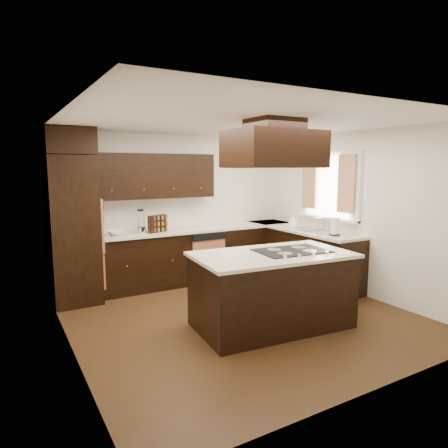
{
  "coord_description": "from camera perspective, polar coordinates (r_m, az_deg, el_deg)",
  "views": [
    {
      "loc": [
        -2.72,
        -4.28,
        1.96
      ],
      "look_at": [
        0.1,
        0.6,
        1.15
      ],
      "focal_mm": 32.0,
      "sensor_mm": 36.0,
      "label": 1
    }
  ],
  "objects": [
    {
      "name": "floor",
      "position": [
        5.44,
        2.31,
        -13.06
      ],
      "size": [
        4.2,
        4.2,
        0.02
      ],
      "primitive_type": "cube",
      "color": "#533519",
      "rests_on": "ground"
    },
    {
      "name": "ceiling",
      "position": [
        5.1,
        2.47,
        14.36
      ],
      "size": [
        4.2,
        4.2,
        0.02
      ],
      "primitive_type": "cube",
      "color": "white",
      "rests_on": "ground"
    },
    {
      "name": "wall_back",
      "position": [
        6.98,
        -6.93,
        2.28
      ],
      "size": [
        4.2,
        0.02,
        2.5
      ],
      "primitive_type": "cube",
      "color": "white",
      "rests_on": "ground"
    },
    {
      "name": "wall_front",
      "position": [
        3.55,
        20.98,
        -3.92
      ],
      "size": [
        4.2,
        0.02,
        2.5
      ],
      "primitive_type": "cube",
      "color": "white",
      "rests_on": "ground"
    },
    {
      "name": "wall_left",
      "position": [
        4.38,
        -21.63,
        -1.73
      ],
      "size": [
        0.02,
        4.2,
        2.5
      ],
      "primitive_type": "cube",
      "color": "white",
      "rests_on": "ground"
    },
    {
      "name": "wall_right",
      "position": [
        6.49,
        18.34,
        1.48
      ],
      "size": [
        0.02,
        4.2,
        2.5
      ],
      "primitive_type": "cube",
      "color": "white",
      "rests_on": "ground"
    },
    {
      "name": "oven_column",
      "position": [
        6.13,
        -20.81,
        -0.81
      ],
      "size": [
        0.65,
        0.75,
        2.12
      ],
      "primitive_type": "cube",
      "color": "black",
      "rests_on": "floor"
    },
    {
      "name": "wall_oven_face",
      "position": [
        6.18,
        -17.64,
        -0.02
      ],
      "size": [
        0.05,
        0.62,
        0.78
      ],
      "primitive_type": "cube",
      "color": "#D27250",
      "rests_on": "oven_column"
    },
    {
      "name": "base_cabinets_back",
      "position": [
        6.85,
        -5.52,
        -4.69
      ],
      "size": [
        2.93,
        0.6,
        0.88
      ],
      "primitive_type": "cube",
      "color": "black",
      "rests_on": "floor"
    },
    {
      "name": "base_cabinets_right",
      "position": [
        7.04,
        10.86,
        -4.44
      ],
      "size": [
        0.6,
        2.4,
        0.88
      ],
      "primitive_type": "cube",
      "color": "black",
      "rests_on": "floor"
    },
    {
      "name": "countertop_back",
      "position": [
        6.74,
        -5.52,
        -0.9
      ],
      "size": [
        2.93,
        0.63,
        0.04
      ],
      "primitive_type": "cube",
      "color": "beige",
      "rests_on": "base_cabinets_back"
    },
    {
      "name": "countertop_right",
      "position": [
        6.94,
        10.87,
        -0.75
      ],
      "size": [
        0.63,
        2.4,
        0.04
      ],
      "primitive_type": "cube",
      "color": "beige",
      "rests_on": "base_cabinets_right"
    },
    {
      "name": "upper_cabinets",
      "position": [
        6.62,
        -9.84,
        6.76
      ],
      "size": [
        2.0,
        0.34,
        0.72
      ],
      "primitive_type": "cube",
      "color": "black",
      "rests_on": "wall_back"
    },
    {
      "name": "dishwasher_front",
      "position": [
        6.72,
        -2.18,
        -5.28
      ],
      "size": [
        0.6,
        0.05,
        0.72
      ],
      "primitive_type": "cube",
      "color": "#D27250",
      "rests_on": "floor"
    },
    {
      "name": "window_frame",
      "position": [
        6.81,
        14.8,
        5.3
      ],
      "size": [
        0.06,
        1.32,
        1.12
      ],
      "primitive_type": "cube",
      "color": "white",
      "rests_on": "wall_right"
    },
    {
      "name": "window_pane",
      "position": [
        6.83,
        14.97,
        5.3
      ],
      "size": [
        0.0,
        1.2,
        1.0
      ],
      "primitive_type": "cube",
      "color": "white",
      "rests_on": "wall_right"
    },
    {
      "name": "curtain_left",
      "position": [
        6.47,
        17.06,
        5.52
      ],
      "size": [
        0.02,
        0.34,
        0.9
      ],
      "primitive_type": "cube",
      "color": "beige",
      "rests_on": "wall_right"
    },
    {
      "name": "curtain_right",
      "position": [
        7.07,
        12.06,
        5.89
      ],
      "size": [
        0.02,
        0.34,
        0.9
      ],
      "primitive_type": "cube",
      "color": "beige",
      "rests_on": "wall_right"
    },
    {
      "name": "sink_rim",
      "position": [
        6.69,
        12.93,
        -0.93
      ],
      "size": [
        0.52,
        0.84,
        0.01
      ],
      "primitive_type": "cube",
      "color": "silver",
      "rests_on": "countertop_right"
    },
    {
      "name": "island",
      "position": [
        5.01,
        6.84,
        -9.53
      ],
      "size": [
        1.93,
        1.17,
        0.88
      ],
      "primitive_type": "cube",
      "rotation": [
        0.0,
        0.0,
        -0.09
      ],
      "color": "black",
      "rests_on": "floor"
    },
    {
      "name": "island_top",
      "position": [
        4.89,
        6.93,
        -4.39
      ],
      "size": [
        2.0,
        1.25,
        0.04
      ],
      "primitive_type": "cube",
      "rotation": [
        0.0,
        0.0,
        -0.09
      ],
      "color": "beige",
      "rests_on": "island"
    },
    {
      "name": "cooktop",
      "position": [
        5.04,
        9.65,
        -3.78
      ],
      "size": [
        0.92,
        0.66,
        0.01
      ],
      "primitive_type": "cube",
      "rotation": [
        0.0,
        0.0,
        -0.09
      ],
      "color": "black",
      "rests_on": "island_top"
    },
    {
      "name": "range_hood",
      "position": [
        4.68,
        7.18,
        10.57
      ],
      "size": [
        1.05,
        0.72,
        0.42
      ],
      "primitive_type": "cube",
      "color": "black",
      "rests_on": "ceiling"
    },
    {
      "name": "hood_duct",
      "position": [
        4.7,
        7.24,
        13.92
      ],
      "size": [
        0.55,
        0.5,
        0.13
      ],
      "primitive_type": "cube",
      "color": "black",
      "rests_on": "ceiling"
    },
    {
      "name": "blender_base",
      "position": [
        6.39,
        -11.74,
        -0.9
      ],
      "size": [
        0.15,
        0.15,
        0.1
      ],
      "primitive_type": "cylinder",
      "color": "silver",
      "rests_on": "countertop_back"
    },
    {
      "name": "blender_pitcher",
      "position": [
        6.37,
        -11.78,
        0.7
      ],
      "size": [
        0.13,
        0.13,
        0.26
      ],
      "primitive_type": "cone",
      "color": "silver",
      "rests_on": "blender_base"
    },
    {
      "name": "spice_rack",
      "position": [
        6.45,
        -9.5,
        0.04
      ],
      "size": [
        0.34,
        0.2,
        0.28
      ],
      "primitive_type": "cube",
      "rotation": [
        0.0,
        0.0,
        0.37
      ],
      "color": "black",
      "rests_on": "countertop_back"
    },
    {
      "name": "mixing_bowl",
      "position": [
        6.36,
        -15.07,
        -1.18
      ],
      "size": [
        0.31,
        0.31,
        0.07
      ],
      "primitive_type": "imported",
      "rotation": [
        0.0,
        0.0,
        -0.06
      ],
      "color": "white",
      "rests_on": "countertop_back"
    },
    {
      "name": "soap_bottle",
      "position": [
        7.1,
        9.78,
        0.5
      ],
      "size": [
        0.1,
        0.1,
        0.21
      ],
      "primitive_type": "imported",
      "rotation": [
        0.0,
        0.0,
        0.03
      ],
      "color": "white",
      "rests_on": "countertop_right"
    },
    {
      "name": "paper_towel",
      "position": [
        6.3,
        15.57,
        -0.35
      ],
      "size": [
        0.17,
        0.17,
        0.28
      ],
      "primitive_type": "cylinder",
      "rotation": [
        0.0,
        0.0,
        -0.37
      ],
      "color": "white",
      "rests_on": "countertop_right"
    }
  ]
}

